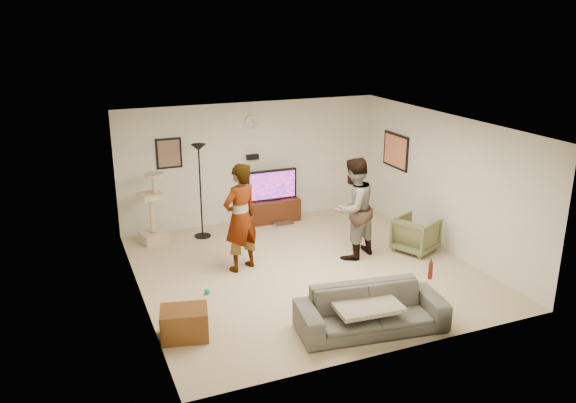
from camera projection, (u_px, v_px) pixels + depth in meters
name	position (u px, v px, depth m)	size (l,w,h in m)	color
floor	(305.00, 270.00, 9.87)	(5.50, 5.50, 0.02)	tan
ceiling	(307.00, 124.00, 9.10)	(5.50, 5.50, 0.02)	white
wall_back	(252.00, 163.00, 11.90)	(5.50, 0.04, 2.50)	beige
wall_front	(398.00, 263.00, 7.07)	(5.50, 0.04, 2.50)	beige
wall_left	(136.00, 222.00, 8.49)	(0.04, 5.50, 2.50)	beige
wall_right	(444.00, 182.00, 10.48)	(0.04, 5.50, 2.50)	beige
wall_clock	(251.00, 122.00, 11.62)	(0.26, 0.26, 0.04)	white
wall_speaker	(253.00, 157.00, 11.81)	(0.25, 0.10, 0.10)	black
picture_back	(169.00, 153.00, 11.16)	(0.42, 0.03, 0.52)	brown
picture_right	(396.00, 151.00, 11.81)	(0.03, 0.78, 0.62)	#D3764E
tv_stand	(272.00, 210.00, 12.13)	(1.14, 0.45, 0.48)	#37180A
console_box	(284.00, 225.00, 11.88)	(0.40, 0.30, 0.07)	beige
tv	(272.00, 185.00, 11.95)	(1.08, 0.08, 0.64)	black
tv_screen	(273.00, 185.00, 11.91)	(0.99, 0.01, 0.56)	#EA2C50
floor_lamp	(201.00, 192.00, 11.05)	(0.32, 0.32, 1.85)	black
cat_tree	(152.00, 208.00, 10.84)	(0.44, 0.44, 1.38)	#C7B590
person_left	(240.00, 218.00, 9.61)	(0.68, 0.45, 1.86)	gray
person_right	(353.00, 209.00, 10.12)	(0.89, 0.69, 1.82)	#2E5780
sofa	(371.00, 310.00, 7.90)	(2.04, 0.80, 0.60)	#535048
throw_blanket	(366.00, 304.00, 7.83)	(0.90, 0.70, 0.06)	tan
beer_bottle	(430.00, 271.00, 8.11)	(0.06, 0.06, 0.25)	#54260F
armchair	(416.00, 235.00, 10.54)	(0.69, 0.71, 0.64)	brown
side_table	(185.00, 323.00, 7.72)	(0.63, 0.47, 0.42)	#5A3414
toy_ball	(207.00, 292.00, 8.97)	(0.09, 0.09, 0.09)	#008B83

